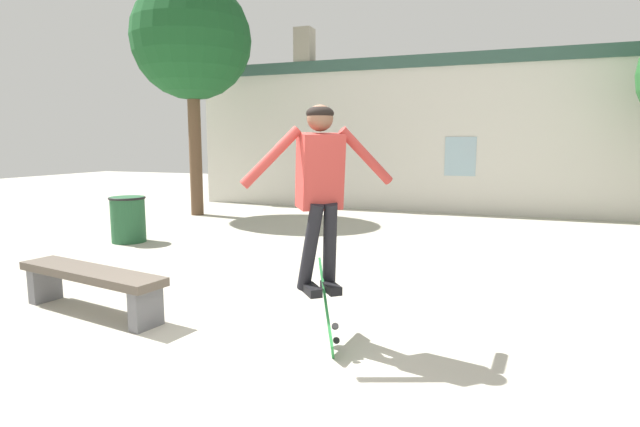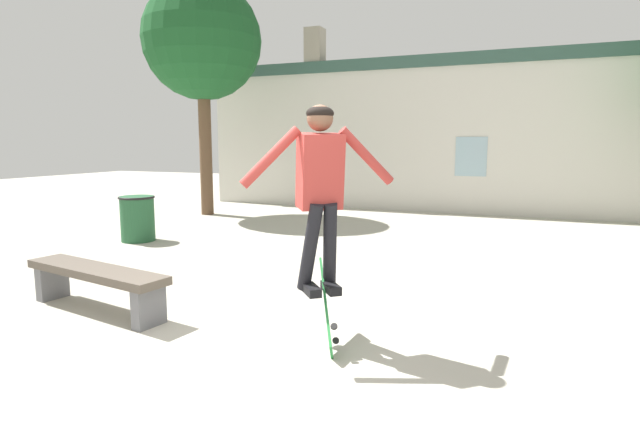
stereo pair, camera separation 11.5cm
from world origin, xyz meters
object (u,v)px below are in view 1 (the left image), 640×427
(park_bench, at_px, (91,281))
(trash_bin, at_px, (128,218))
(tree_left, at_px, (192,41))
(skater, at_px, (320,182))
(skateboard_flipping, at_px, (326,305))

(park_bench, bearing_deg, trash_bin, 135.85)
(tree_left, xyz_separation_m, skater, (5.27, -6.02, -2.54))
(park_bench, distance_m, skateboard_flipping, 2.40)
(trash_bin, height_order, skater, skater)
(tree_left, distance_m, park_bench, 7.66)
(park_bench, xyz_separation_m, skateboard_flipping, (2.40, 0.10, -0.00))
(tree_left, height_order, skater, tree_left)
(trash_bin, bearing_deg, tree_left, 103.69)
(trash_bin, bearing_deg, park_bench, -54.11)
(park_bench, bearing_deg, tree_left, 125.51)
(skateboard_flipping, bearing_deg, skater, -118.90)
(trash_bin, xyz_separation_m, skater, (4.51, -2.89, 0.95))
(tree_left, relative_size, trash_bin, 6.85)
(tree_left, height_order, trash_bin, tree_left)
(skater, bearing_deg, trash_bin, -162.86)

